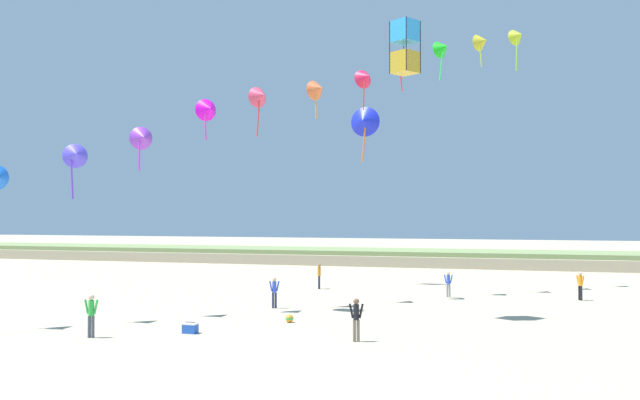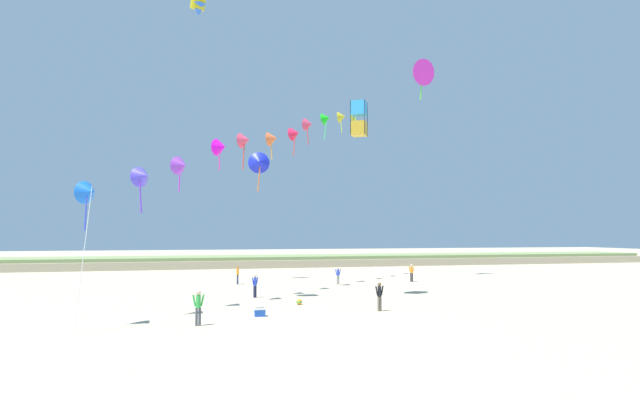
{
  "view_description": "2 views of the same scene",
  "coord_description": "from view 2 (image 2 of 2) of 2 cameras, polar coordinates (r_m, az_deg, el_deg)",
  "views": [
    {
      "loc": [
        9.63,
        -20.37,
        4.76
      ],
      "look_at": [
        0.87,
        8.11,
        5.46
      ],
      "focal_mm": 38.0,
      "sensor_mm": 36.0,
      "label": 1
    },
    {
      "loc": [
        -6.68,
        -22.72,
        4.41
      ],
      "look_at": [
        1.01,
        9.23,
        6.65
      ],
      "focal_mm": 28.0,
      "sensor_mm": 36.0,
      "label": 2
    }
  ],
  "objects": [
    {
      "name": "person_near_right",
      "position": [
        44.78,
        -9.39,
        -8.27
      ],
      "size": [
        0.23,
        0.58,
        1.66
      ],
      "color": "#282D4C",
      "rests_on": "ground"
    },
    {
      "name": "ground_plane",
      "position": [
        24.09,
        2.89,
        -14.45
      ],
      "size": [
        240.0,
        240.0,
        0.0
      ],
      "primitive_type": "plane",
      "color": "tan"
    },
    {
      "name": "large_kite_mid_trail",
      "position": [
        36.08,
        4.48,
        9.25
      ],
      "size": [
        1.42,
        1.42,
        2.46
      ],
      "color": "gold"
    },
    {
      "name": "beach_cooler",
      "position": [
        27.6,
        -6.89,
        -12.62
      ],
      "size": [
        0.58,
        0.41,
        0.46
      ],
      "color": "blue",
      "rests_on": "ground"
    },
    {
      "name": "large_kite_outer_drift",
      "position": [
        54.65,
        11.48,
        14.05
      ],
      "size": [
        2.95,
        1.86,
        4.27
      ],
      "color": "#EE30C9"
    },
    {
      "name": "kite_banner_string",
      "position": [
        38.61,
        -5.54,
        7.16
      ],
      "size": [
        22.26,
        26.43,
        17.47
      ],
      "color": "blue"
    },
    {
      "name": "person_mid_center",
      "position": [
        44.2,
        2.07,
        -8.49
      ],
      "size": [
        0.53,
        0.21,
        1.51
      ],
      "color": "gray",
      "rests_on": "ground"
    },
    {
      "name": "dune_ridge",
      "position": [
        69.05,
        -8.02,
        -6.94
      ],
      "size": [
        120.0,
        9.5,
        1.41
      ],
      "color": "tan",
      "rests_on": "ground"
    },
    {
      "name": "beach_ball",
      "position": [
        31.78,
        -2.39,
        -11.55
      ],
      "size": [
        0.36,
        0.36,
        0.36
      ],
      "color": "orange",
      "rests_on": "ground"
    },
    {
      "name": "person_far_right",
      "position": [
        29.28,
        6.81,
        -10.67
      ],
      "size": [
        0.57,
        0.22,
        1.64
      ],
      "color": "#726656",
      "rests_on": "ground"
    },
    {
      "name": "person_far_left",
      "position": [
        47.34,
        10.42,
        -8.05
      ],
      "size": [
        0.45,
        0.46,
        1.62
      ],
      "color": "black",
      "rests_on": "ground"
    },
    {
      "name": "person_near_left",
      "position": [
        25.27,
        -13.74,
        -11.59
      ],
      "size": [
        0.6,
        0.23,
        1.7
      ],
      "color": "#474C56",
      "rests_on": "ground"
    },
    {
      "name": "person_far_center",
      "position": [
        35.44,
        -7.44,
        -9.51
      ],
      "size": [
        0.51,
        0.37,
        1.6
      ],
      "color": "#282D4C",
      "rests_on": "ground"
    },
    {
      "name": "large_kite_high_solo",
      "position": [
        48.78,
        -6.98,
        4.29
      ],
      "size": [
        2.13,
        0.86,
        3.92
      ],
      "color": "#1C2AE1"
    }
  ]
}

